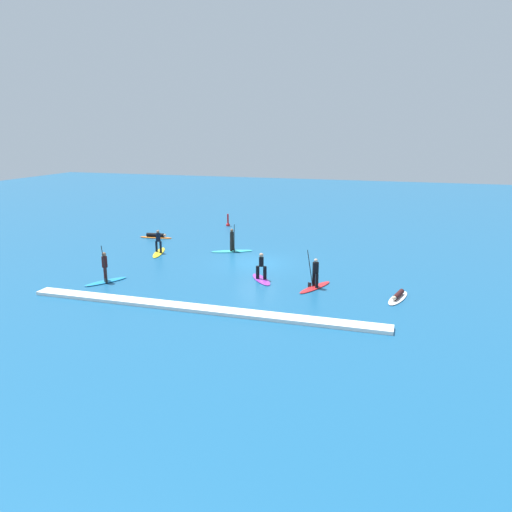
% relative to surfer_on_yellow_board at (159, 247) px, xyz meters
% --- Properties ---
extents(ground_plane, '(120.00, 120.00, 0.00)m').
position_rel_surfer_on_yellow_board_xyz_m(ground_plane, '(7.72, -0.63, -0.46)').
color(ground_plane, '#195684').
rests_on(ground_plane, ground).
extents(surfer_on_yellow_board, '(1.52, 3.27, 1.73)m').
position_rel_surfer_on_yellow_board_xyz_m(surfer_on_yellow_board, '(0.00, 0.00, 0.00)').
color(surfer_on_yellow_board, yellow).
rests_on(surfer_on_yellow_board, ground_plane).
extents(surfer_on_red_board, '(1.69, 2.97, 2.23)m').
position_rel_surfer_on_yellow_board_xyz_m(surfer_on_red_board, '(12.61, -4.92, 0.05)').
color(surfer_on_red_board, red).
rests_on(surfer_on_red_board, ground_plane).
extents(surfer_on_blue_board, '(1.88, 2.68, 2.27)m').
position_rel_surfer_on_yellow_board_xyz_m(surfer_on_blue_board, '(0.47, -7.54, 0.04)').
color(surfer_on_blue_board, '#1E8CD1').
rests_on(surfer_on_blue_board, ground_plane).
extents(surfer_on_teal_board, '(3.11, 2.02, 2.17)m').
position_rel_surfer_on_yellow_board_xyz_m(surfer_on_teal_board, '(5.02, 2.02, -0.05)').
color(surfer_on_teal_board, '#33C6CC').
rests_on(surfer_on_teal_board, ground_plane).
extents(surfer_on_orange_board, '(2.86, 0.81, 0.42)m').
position_rel_surfer_on_yellow_board_xyz_m(surfer_on_orange_board, '(-2.75, 4.69, -0.31)').
color(surfer_on_orange_board, orange).
rests_on(surfer_on_orange_board, ground_plane).
extents(surfer_on_white_board, '(1.31, 2.82, 0.36)m').
position_rel_surfer_on_yellow_board_xyz_m(surfer_on_white_board, '(17.25, -5.49, -0.34)').
color(surfer_on_white_board, white).
rests_on(surfer_on_white_board, ground_plane).
extents(surfer_on_purple_board, '(2.10, 2.56, 1.68)m').
position_rel_surfer_on_yellow_board_xyz_m(surfer_on_purple_board, '(9.20, -4.33, -0.05)').
color(surfer_on_purple_board, purple).
rests_on(surfer_on_purple_board, ground_plane).
extents(marker_buoy, '(0.37, 0.37, 1.24)m').
position_rel_surfer_on_yellow_board_xyz_m(marker_buoy, '(1.13, 11.59, -0.20)').
color(marker_buoy, red).
rests_on(marker_buoy, ground_plane).
extents(wave_crest, '(19.08, 0.90, 0.18)m').
position_rel_surfer_on_yellow_board_xyz_m(wave_crest, '(7.72, -10.34, -0.37)').
color(wave_crest, white).
rests_on(wave_crest, ground_plane).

